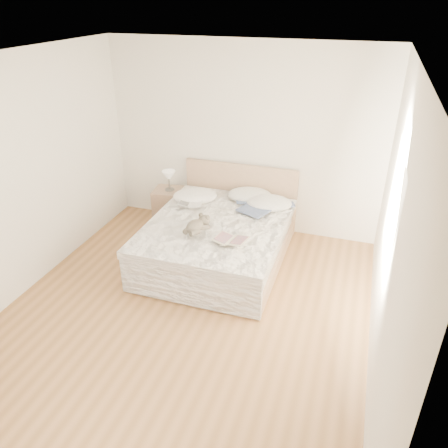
{
  "coord_description": "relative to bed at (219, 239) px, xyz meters",
  "views": [
    {
      "loc": [
        1.64,
        -3.57,
        3.23
      ],
      "look_at": [
        0.12,
        1.05,
        0.62
      ],
      "focal_mm": 35.0,
      "sensor_mm": 36.0,
      "label": 1
    }
  ],
  "objects": [
    {
      "name": "bed",
      "position": [
        0.0,
        0.0,
        0.0
      ],
      "size": [
        1.72,
        2.14,
        1.0
      ],
      "color": "tan",
      "rests_on": "floor"
    },
    {
      "name": "wall_front",
      "position": [
        0.0,
        -3.44,
        1.04
      ],
      "size": [
        4.0,
        0.02,
        2.7
      ],
      "primitive_type": "cube",
      "color": "white",
      "rests_on": "ground"
    },
    {
      "name": "pillow_right",
      "position": [
        0.53,
        0.6,
        0.33
      ],
      "size": [
        0.69,
        0.53,
        0.19
      ],
      "primitive_type": "ellipsoid",
      "rotation": [
        0.0,
        0.0,
        0.16
      ],
      "color": "white",
      "rests_on": "bed"
    },
    {
      "name": "ceiling",
      "position": [
        0.0,
        -1.19,
        2.39
      ],
      "size": [
        4.0,
        4.5,
        0.0
      ],
      "primitive_type": "cube",
      "color": "white",
      "rests_on": "ground"
    },
    {
      "name": "window",
      "position": [
        1.99,
        -0.89,
        1.14
      ],
      "size": [
        0.02,
        1.3,
        1.1
      ],
      "primitive_type": "cube",
      "color": "white",
      "rests_on": "wall_right"
    },
    {
      "name": "wall_back",
      "position": [
        0.0,
        1.06,
        1.04
      ],
      "size": [
        4.0,
        0.02,
        2.7
      ],
      "primitive_type": "cube",
      "color": "white",
      "rests_on": "ground"
    },
    {
      "name": "pillow_middle",
      "position": [
        0.2,
        0.77,
        0.33
      ],
      "size": [
        0.7,
        0.55,
        0.19
      ],
      "primitive_type": "ellipsoid",
      "rotation": [
        0.0,
        0.0,
        0.17
      ],
      "color": "white",
      "rests_on": "bed"
    },
    {
      "name": "childrens_book",
      "position": [
        0.33,
        -0.51,
        0.32
      ],
      "size": [
        0.43,
        0.33,
        0.03
      ],
      "primitive_type": "cube",
      "rotation": [
        0.0,
        0.0,
        -0.2
      ],
      "color": "beige",
      "rests_on": "bed"
    },
    {
      "name": "wall_right",
      "position": [
        2.0,
        -1.19,
        1.04
      ],
      "size": [
        0.02,
        4.5,
        2.7
      ],
      "primitive_type": "cube",
      "color": "white",
      "rests_on": "ground"
    },
    {
      "name": "wall_left",
      "position": [
        -2.0,
        -1.19,
        1.04
      ],
      "size": [
        0.02,
        4.5,
        2.7
      ],
      "primitive_type": "cube",
      "color": "white",
      "rests_on": "ground"
    },
    {
      "name": "blouse",
      "position": [
        0.42,
        0.45,
        0.32
      ],
      "size": [
        0.8,
        0.82,
        0.02
      ],
      "primitive_type": null,
      "rotation": [
        0.0,
        0.0,
        -0.39
      ],
      "color": "#384569",
      "rests_on": "bed"
    },
    {
      "name": "teddy_bear",
      "position": [
        -0.15,
        -0.47,
        0.34
      ],
      "size": [
        0.32,
        0.39,
        0.18
      ],
      "primitive_type": null,
      "rotation": [
        0.0,
        0.0,
        -0.27
      ],
      "color": "brown",
      "rests_on": "bed"
    },
    {
      "name": "floor",
      "position": [
        0.0,
        -1.19,
        -0.31
      ],
      "size": [
        4.0,
        4.5,
        0.0
      ],
      "primitive_type": "cube",
      "color": "brown",
      "rests_on": "ground"
    },
    {
      "name": "pillow_left",
      "position": [
        -0.53,
        0.5,
        0.33
      ],
      "size": [
        0.74,
        0.63,
        0.19
      ],
      "primitive_type": "ellipsoid",
      "rotation": [
        0.0,
        0.0,
        0.35
      ],
      "color": "white",
      "rests_on": "bed"
    },
    {
      "name": "table_lamp",
      "position": [
        -1.04,
        0.74,
        0.48
      ],
      "size": [
        0.26,
        0.26,
        0.31
      ],
      "color": "#4D4944",
      "rests_on": "nightstand"
    },
    {
      "name": "photo_book",
      "position": [
        -0.5,
        0.25,
        0.32
      ],
      "size": [
        0.37,
        0.28,
        0.03
      ],
      "primitive_type": "cube",
      "rotation": [
        0.0,
        0.0,
        0.12
      ],
      "color": "silver",
      "rests_on": "bed"
    },
    {
      "name": "nightstand",
      "position": [
        -1.06,
        0.75,
        -0.03
      ],
      "size": [
        0.5,
        0.46,
        0.56
      ],
      "primitive_type": "cube",
      "rotation": [
        0.0,
        0.0,
        0.13
      ],
      "color": "#9D7E63",
      "rests_on": "floor"
    }
  ]
}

